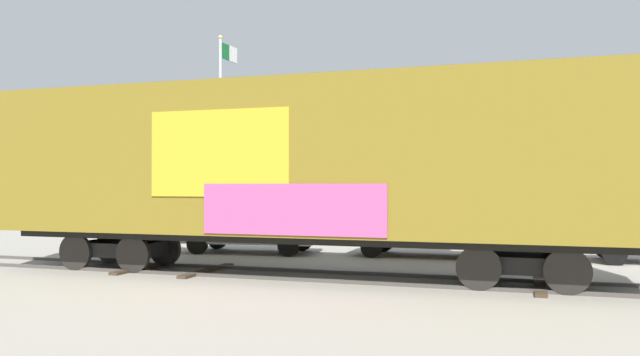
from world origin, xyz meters
name	(u,v)px	position (x,y,z in m)	size (l,w,h in m)	color
ground_plane	(302,276)	(0.00, 0.00, 0.00)	(260.00, 260.00, 0.00)	gray
track	(397,279)	(2.26, -0.16, 0.04)	(59.96, 5.99, 0.08)	#4C4742
freight_car	(301,162)	(-0.02, 0.00, 2.70)	(15.43, 4.00, 4.77)	olive
flagpole	(223,113)	(-5.94, 9.39, 5.06)	(0.29, 1.41, 8.19)	silver
hillside	(443,167)	(-0.08, 68.54, 4.45)	(125.76, 32.61, 13.52)	silver
parked_car_silver	(249,226)	(-3.08, 4.69, 0.83)	(4.38, 1.95, 1.67)	#B7BABF
parked_car_tan	(427,229)	(2.56, 4.95, 0.83)	(4.80, 2.18, 1.64)	#9E8966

